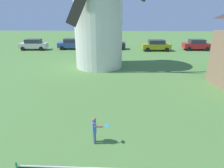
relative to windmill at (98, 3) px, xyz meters
name	(u,v)px	position (x,y,z in m)	size (l,w,h in m)	color
windmill	(98,3)	(0.00, 0.00, 0.00)	(8.85, 5.35, 12.94)	silver
player_far	(95,129)	(1.15, -12.84, -5.40)	(0.78, 0.39, 1.20)	slate
parked_car_cream	(34,44)	(-10.76, 9.40, -5.27)	(3.97, 2.05, 1.56)	silver
parked_car_blue	(72,44)	(-5.16, 10.24, -5.27)	(4.34, 2.12, 1.56)	#334C99
parked_car_black	(112,44)	(0.92, 10.45, -5.27)	(3.90, 1.96, 1.56)	#1E232D
parked_car_mustard	(156,45)	(7.32, 9.38, -5.27)	(4.09, 2.03, 1.56)	#999919
parked_car_red	(196,45)	(13.36, 10.25, -5.27)	(3.81, 1.88, 1.56)	red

